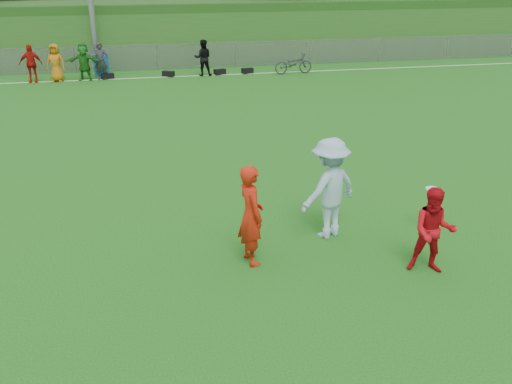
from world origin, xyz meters
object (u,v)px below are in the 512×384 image
object	(u,v)px
frisbee	(432,189)
bicycle	(293,64)
player_red_left	(251,215)
player_red_center	(433,231)
player_blue	(329,188)
recycling_bin	(101,65)

from	to	relation	value
frisbee	bicycle	size ratio (longest dim) A/B	0.14
player_red_left	player_red_center	xyz separation A→B (m)	(3.07, -1.01, -0.15)
player_blue	frisbee	size ratio (longest dim) A/B	7.87
player_red_center	frisbee	distance (m)	1.72
recycling_bin	player_red_center	bearing A→B (deg)	-72.44
bicycle	player_red_left	bearing A→B (deg)	158.96
frisbee	recycling_bin	world-z (taller)	recycling_bin
player_blue	bicycle	size ratio (longest dim) A/B	1.10
player_red_center	bicycle	distance (m)	19.09
bicycle	frisbee	bearing A→B (deg)	170.51
frisbee	player_red_center	bearing A→B (deg)	-116.75
player_red_center	player_blue	bearing A→B (deg)	148.98
player_red_left	frisbee	size ratio (longest dim) A/B	7.26
recycling_bin	bicycle	size ratio (longest dim) A/B	0.55
player_red_left	recycling_bin	xyz separation A→B (m)	(-3.36, 19.33, -0.44)
player_red_center	recycling_bin	distance (m)	21.33
player_blue	player_red_left	bearing A→B (deg)	-2.18
player_blue	recycling_bin	size ratio (longest dim) A/B	2.01
player_red_center	player_blue	size ratio (longest dim) A/B	0.78
player_red_left	player_blue	xyz separation A→B (m)	(1.74, 0.74, 0.08)
player_blue	frisbee	world-z (taller)	player_blue
player_red_left	player_blue	size ratio (longest dim) A/B	0.92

